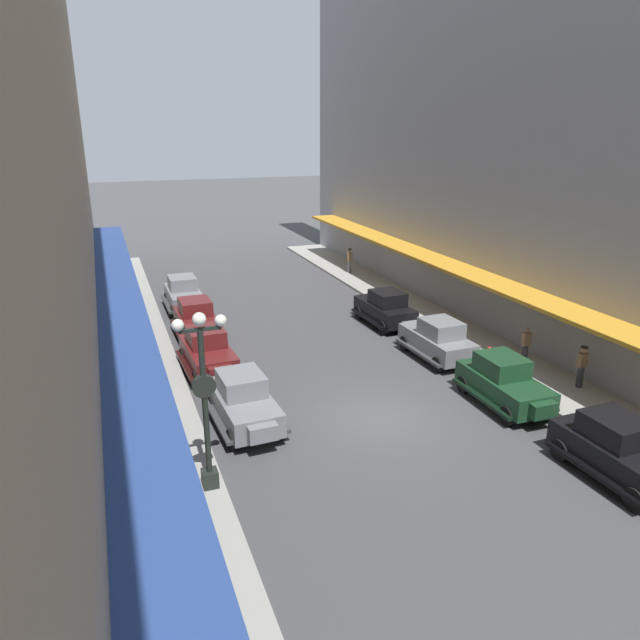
{
  "coord_description": "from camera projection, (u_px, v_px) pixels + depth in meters",
  "views": [
    {
      "loc": [
        -8.5,
        -16.66,
        9.85
      ],
      "look_at": [
        0.0,
        6.0,
        1.8
      ],
      "focal_mm": 32.88,
      "sensor_mm": 36.0,
      "label": 1
    }
  ],
  "objects": [
    {
      "name": "parked_car_5",
      "position": [
        385.0,
        307.0,
        30.21
      ],
      "size": [
        2.25,
        4.3,
        1.84
      ],
      "color": "black",
      "rests_on": "ground"
    },
    {
      "name": "parked_car_2",
      "position": [
        197.0,
        319.0,
        28.41
      ],
      "size": [
        2.22,
        4.29,
        1.84
      ],
      "color": "#591919",
      "rests_on": "ground"
    },
    {
      "name": "parked_car_3",
      "position": [
        208.0,
        350.0,
        24.4
      ],
      "size": [
        2.29,
        4.31,
        1.84
      ],
      "color": "#591919",
      "rests_on": "ground"
    },
    {
      "name": "fire_hydrant",
      "position": [
        489.0,
        356.0,
        24.88
      ],
      "size": [
        0.24,
        0.24,
        0.82
      ],
      "color": "#B21E19",
      "rests_on": "sidewalk_right"
    },
    {
      "name": "pedestrian_4",
      "position": [
        151.0,
        496.0,
        14.67
      ],
      "size": [
        0.36,
        0.28,
        1.67
      ],
      "color": "slate",
      "rests_on": "sidewalk_left"
    },
    {
      "name": "sidewalk_right",
      "position": [
        550.0,
        385.0,
        23.21
      ],
      "size": [
        3.0,
        60.0,
        0.15
      ],
      "primitive_type": "cube",
      "color": "#99968E",
      "rests_on": "ground"
    },
    {
      "name": "pedestrian_1",
      "position": [
        349.0,
        260.0,
        40.4
      ],
      "size": [
        0.36,
        0.28,
        1.67
      ],
      "color": "slate",
      "rests_on": "sidewalk_right"
    },
    {
      "name": "ground_plane",
      "position": [
        379.0,
        418.0,
        20.74
      ],
      "size": [
        200.0,
        200.0,
        0.0
      ],
      "primitive_type": "plane",
      "color": "#424244"
    },
    {
      "name": "parked_car_6",
      "position": [
        244.0,
        400.0,
        19.98
      ],
      "size": [
        2.28,
        4.31,
        1.84
      ],
      "color": "slate",
      "rests_on": "ground"
    },
    {
      "name": "building_row_left",
      "position": [
        11.0,
        115.0,
        14.14
      ],
      "size": [
        4.3,
        60.0,
        20.19
      ],
      "color": "gray",
      "rests_on": "ground"
    },
    {
      "name": "parked_car_0",
      "position": [
        184.0,
        293.0,
        32.75
      ],
      "size": [
        2.17,
        4.27,
        1.84
      ],
      "color": "slate",
      "rests_on": "ground"
    },
    {
      "name": "parked_car_4",
      "position": [
        618.0,
        449.0,
        16.98
      ],
      "size": [
        2.21,
        4.28,
        1.84
      ],
      "color": "black",
      "rests_on": "ground"
    },
    {
      "name": "sidewalk_left",
      "position": [
        162.0,
        456.0,
        18.21
      ],
      "size": [
        3.0,
        60.0,
        0.15
      ],
      "primitive_type": "cube",
      "color": "#99968E",
      "rests_on": "ground"
    },
    {
      "name": "pedestrian_0",
      "position": [
        526.0,
        345.0,
        24.83
      ],
      "size": [
        0.36,
        0.24,
        1.64
      ],
      "color": "#2D2D33",
      "rests_on": "sidewalk_right"
    },
    {
      "name": "parked_car_1",
      "position": [
        504.0,
        381.0,
        21.48
      ],
      "size": [
        2.2,
        4.28,
        1.84
      ],
      "color": "#193D23",
      "rests_on": "ground"
    },
    {
      "name": "lamp_post_with_clock",
      "position": [
        204.0,
        395.0,
        15.69
      ],
      "size": [
        1.42,
        0.44,
        5.16
      ],
      "color": "black",
      "rests_on": "sidewalk_left"
    },
    {
      "name": "pedestrian_5",
      "position": [
        125.0,
        339.0,
        25.55
      ],
      "size": [
        0.36,
        0.24,
        1.64
      ],
      "color": "slate",
      "rests_on": "sidewalk_left"
    },
    {
      "name": "pedestrian_3",
      "position": [
        122.0,
        413.0,
        19.01
      ],
      "size": [
        0.36,
        0.24,
        1.64
      ],
      "color": "#2D2D33",
      "rests_on": "sidewalk_left"
    },
    {
      "name": "parked_car_7",
      "position": [
        438.0,
        338.0,
        25.77
      ],
      "size": [
        2.24,
        4.3,
        1.84
      ],
      "color": "slate",
      "rests_on": "ground"
    },
    {
      "name": "pedestrian_2",
      "position": [
        582.0,
        366.0,
        22.61
      ],
      "size": [
        0.36,
        0.28,
        1.67
      ],
      "color": "#2D2D33",
      "rests_on": "sidewalk_right"
    }
  ]
}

